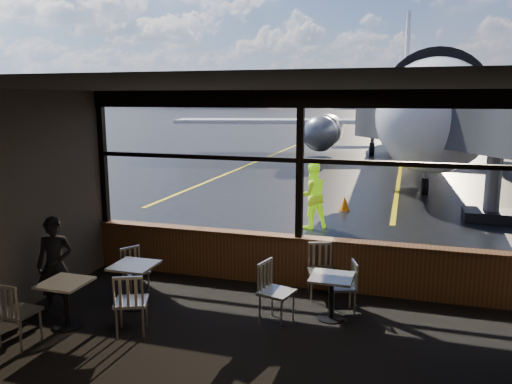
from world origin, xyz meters
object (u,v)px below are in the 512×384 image
at_px(cafe_table_mid, 135,286).
at_px(ground_crew, 312,195).
at_px(chair_left_s, 19,313).
at_px(cone_nose, 345,203).
at_px(cafe_table_left, 67,304).
at_px(chair_near_n, 321,271).
at_px(chair_mid_w, 135,272).
at_px(jet_bridge, 482,142).
at_px(cafe_table_near, 331,298).
at_px(chair_near_e, 342,287).
at_px(chair_near_w, 277,293).
at_px(airliner, 415,65).
at_px(passenger, 55,266).
at_px(chair_mid_s, 131,302).

relative_size(cafe_table_mid, ground_crew, 0.42).
distance_m(chair_left_s, cone_nose, 10.30).
height_order(cafe_table_left, chair_near_n, chair_near_n).
distance_m(chair_mid_w, ground_crew, 5.82).
bearing_deg(ground_crew, jet_bridge, 164.34).
relative_size(cafe_table_near, cafe_table_mid, 0.95).
bearing_deg(ground_crew, chair_near_n, 69.53).
bearing_deg(ground_crew, cafe_table_left, 37.50).
bearing_deg(chair_near_e, chair_near_w, 107.30).
bearing_deg(cafe_table_left, chair_near_e, 23.60).
xyz_separation_m(chair_near_n, cone_nose, (-0.44, 6.89, -0.24)).
xyz_separation_m(jet_bridge, cafe_table_near, (-2.82, -6.72, -1.92)).
height_order(chair_near_e, chair_mid_w, chair_near_e).
bearing_deg(cafe_table_left, cafe_table_mid, 56.61).
bearing_deg(chair_near_w, cafe_table_mid, -72.51).
distance_m(airliner, passenger, 24.47).
bearing_deg(cafe_table_left, airliner, 78.42).
bearing_deg(chair_left_s, passenger, 104.58).
distance_m(airliner, chair_mid_s, 24.53).
height_order(cafe_table_left, ground_crew, ground_crew).
height_order(cafe_table_near, chair_near_e, chair_near_e).
distance_m(chair_mid_w, passenger, 1.33).
distance_m(airliner, cone_nose, 15.67).
distance_m(airliner, ground_crew, 17.76).
distance_m(chair_near_e, chair_left_s, 4.73).
xyz_separation_m(chair_near_n, ground_crew, (-1.03, 4.59, 0.40)).
xyz_separation_m(ground_crew, cone_nose, (0.59, 2.30, -0.64)).
relative_size(cafe_table_mid, chair_near_n, 0.79).
bearing_deg(cafe_table_left, ground_crew, 70.67).
bearing_deg(chair_left_s, cafe_table_left, 72.09).
xyz_separation_m(chair_near_w, chair_mid_w, (-2.61, 0.35, -0.06)).
height_order(cafe_table_left, chair_left_s, chair_left_s).
relative_size(jet_bridge, chair_mid_w, 12.44).
relative_size(airliner, cafe_table_left, 47.80).
xyz_separation_m(jet_bridge, chair_left_s, (-6.79, -8.79, -1.79)).
relative_size(cafe_table_near, chair_near_n, 0.75).
xyz_separation_m(chair_mid_s, chair_left_s, (-1.28, -0.76, 0.00)).
xyz_separation_m(chair_mid_s, ground_crew, (1.36, 6.72, 0.39)).
distance_m(chair_mid_s, passenger, 1.56).
bearing_deg(cone_nose, chair_near_n, -86.31).
relative_size(chair_near_n, cone_nose, 2.10).
distance_m(cafe_table_near, cone_nose, 7.75).
height_order(passenger, cone_nose, passenger).
bearing_deg(passenger, chair_left_s, -98.14).
distance_m(airliner, chair_near_w, 23.38).
bearing_deg(chair_near_n, cafe_table_near, 91.91).
xyz_separation_m(airliner, chair_near_n, (-1.46, -21.63, -4.72)).
relative_size(chair_near_e, ground_crew, 0.50).
height_order(airliner, passenger, airliner).
relative_size(chair_left_s, ground_crew, 0.55).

